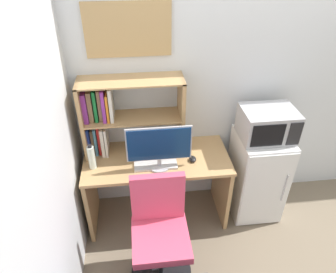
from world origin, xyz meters
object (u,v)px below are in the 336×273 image
object	(u,v)px
desk_chair	(160,237)
wall_corkboard	(128,30)
monitor	(159,146)
computer_mouse	(193,159)
hutch_bookshelf	(115,114)
water_bottle	(92,157)
microwave	(267,124)
keyboard	(156,164)
mini_fridge	(257,174)

from	to	relation	value
desk_chair	wall_corkboard	bearing A→B (deg)	99.44
monitor	computer_mouse	distance (m)	0.37
hutch_bookshelf	computer_mouse	world-z (taller)	hutch_bookshelf
wall_corkboard	desk_chair	bearing A→B (deg)	-80.56
water_bottle	wall_corkboard	xyz separation A→B (m)	(0.38, 0.35, 0.96)
microwave	hutch_bookshelf	bearing A→B (deg)	173.09
hutch_bookshelf	wall_corkboard	xyz separation A→B (m)	(0.16, 0.12, 0.69)
monitor	keyboard	xyz separation A→B (m)	(-0.03, 0.02, -0.21)
keyboard	desk_chair	world-z (taller)	desk_chair
hutch_bookshelf	computer_mouse	bearing A→B (deg)	-20.08
hutch_bookshelf	mini_fridge	distance (m)	1.51
monitor	water_bottle	bearing A→B (deg)	174.54
keyboard	computer_mouse	distance (m)	0.34
microwave	wall_corkboard	size ratio (longest dim) A/B	0.69
keyboard	microwave	size ratio (longest dim) A/B	0.80
wall_corkboard	hutch_bookshelf	bearing A→B (deg)	-143.45
monitor	water_bottle	world-z (taller)	monitor
hutch_bookshelf	computer_mouse	xyz separation A→B (m)	(0.66, -0.24, -0.37)
hutch_bookshelf	wall_corkboard	world-z (taller)	wall_corkboard
monitor	keyboard	distance (m)	0.22
computer_mouse	water_bottle	distance (m)	0.88
computer_mouse	wall_corkboard	world-z (taller)	wall_corkboard
water_bottle	wall_corkboard	distance (m)	1.09
monitor	desk_chair	world-z (taller)	monitor
desk_chair	wall_corkboard	xyz separation A→B (m)	(-0.15, 0.89, 1.41)
computer_mouse	monitor	bearing A→B (deg)	-170.93
monitor	mini_fridge	xyz separation A→B (m)	(0.98, 0.12, -0.52)
mini_fridge	microwave	world-z (taller)	microwave
monitor	desk_chair	distance (m)	0.74
mini_fridge	microwave	bearing A→B (deg)	89.85
keyboard	computer_mouse	world-z (taller)	computer_mouse
monitor	wall_corkboard	bearing A→B (deg)	115.37
desk_chair	water_bottle	bearing A→B (deg)	134.67
mini_fridge	desk_chair	distance (m)	1.19
monitor	microwave	xyz separation A→B (m)	(0.98, 0.13, 0.07)
water_bottle	desk_chair	world-z (taller)	water_bottle
monitor	computer_mouse	xyz separation A→B (m)	(0.30, 0.05, -0.20)
water_bottle	desk_chair	bearing A→B (deg)	-45.33
hutch_bookshelf	desk_chair	distance (m)	1.10
microwave	wall_corkboard	bearing A→B (deg)	166.54
monitor	desk_chair	xyz separation A→B (m)	(-0.05, -0.48, -0.56)
water_bottle	keyboard	bearing A→B (deg)	-3.62
computer_mouse	desk_chair	world-z (taller)	desk_chair
mini_fridge	computer_mouse	bearing A→B (deg)	-173.59
hutch_bookshelf	keyboard	world-z (taller)	hutch_bookshelf
keyboard	monitor	bearing A→B (deg)	-32.96
monitor	microwave	distance (m)	0.99
desk_chair	monitor	bearing A→B (deg)	84.59
water_bottle	hutch_bookshelf	bearing A→B (deg)	46.53
hutch_bookshelf	microwave	size ratio (longest dim) A/B	1.88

